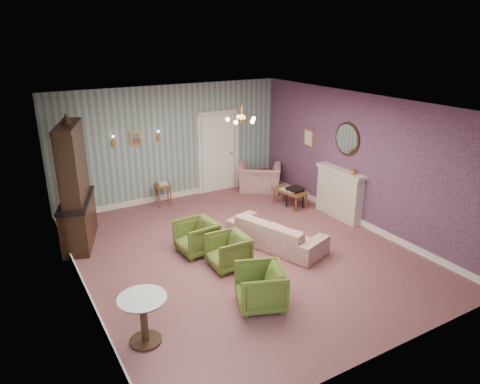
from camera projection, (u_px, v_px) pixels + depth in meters
floor at (241, 252)px, 8.79m from camera, size 7.00×7.00×0.00m
ceiling at (242, 105)px, 7.80m from camera, size 7.00×7.00×0.00m
wall_back at (171, 144)px, 11.14m from camera, size 6.00×0.00×6.00m
wall_front at (385, 262)px, 5.45m from camera, size 6.00×0.00×6.00m
wall_left at (75, 214)px, 6.88m from camera, size 0.00×7.00×7.00m
wall_right at (360, 160)px, 9.71m from camera, size 0.00×7.00×7.00m
wall_right_floral at (359, 160)px, 9.70m from camera, size 0.00×7.00×7.00m
door at (218, 152)px, 11.84m from camera, size 1.12×0.12×2.16m
olive_chair_a at (260, 285)px, 6.95m from camera, size 0.90×0.93×0.75m
olive_chair_b at (228, 250)px, 8.13m from camera, size 0.66×0.70×0.70m
olive_chair_c at (197, 235)px, 8.66m from camera, size 0.70×0.74×0.73m
sofa_chintz at (276, 228)px, 8.89m from camera, size 1.23×2.11×0.79m
wingback_chair at (260, 174)px, 11.98m from camera, size 1.33×1.23×0.97m
dresser at (74, 182)px, 8.74m from camera, size 1.03×1.66×2.62m
fireplace at (339, 193)px, 10.27m from camera, size 0.30×1.40×1.16m
mantel_vase at (353, 171)px, 9.71m from camera, size 0.15×0.15×0.15m
oval_mirror at (347, 139)px, 9.88m from camera, size 0.04×0.76×0.84m
framed_print at (309, 138)px, 11.06m from camera, size 0.04×0.34×0.42m
coffee_table at (290, 198)px, 10.99m from camera, size 0.65×0.94×0.44m
side_table_black at (295, 198)px, 10.87m from camera, size 0.40×0.40×0.53m
pedestal_table at (144, 320)px, 6.13m from camera, size 0.68×0.68×0.74m
nesting_table at (164, 194)px, 11.06m from camera, size 0.43×0.51×0.60m
gilt_mirror_back at (136, 138)px, 10.59m from camera, size 0.28×0.06×0.36m
sconce_left at (113, 141)px, 10.32m from camera, size 0.16×0.12×0.30m
sconce_right at (158, 136)px, 10.84m from camera, size 0.16×0.12×0.30m
chandelier at (242, 120)px, 7.89m from camera, size 0.56×0.56×0.36m
burgundy_cushion at (261, 176)px, 11.84m from camera, size 0.41×0.28×0.39m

